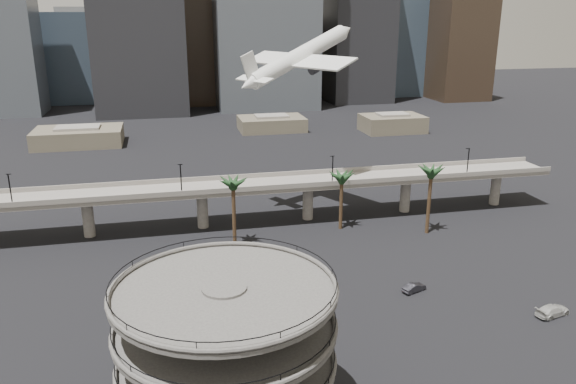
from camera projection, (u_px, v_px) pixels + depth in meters
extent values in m
cylinder|color=#484643|center=(227.00, 361.00, 56.62)|extent=(4.40, 4.40, 16.50)
cylinder|color=#484643|center=(227.00, 363.00, 56.69)|extent=(22.00, 22.00, 0.45)
torus|color=#484643|center=(227.00, 358.00, 56.55)|extent=(22.20, 22.20, 0.50)
torus|color=black|center=(227.00, 352.00, 56.30)|extent=(21.80, 21.80, 0.10)
cylinder|color=#484643|center=(226.00, 328.00, 55.48)|extent=(22.00, 22.00, 0.45)
torus|color=#484643|center=(226.00, 324.00, 55.34)|extent=(22.20, 22.20, 0.50)
torus|color=black|center=(225.00, 316.00, 55.09)|extent=(21.80, 21.80, 0.10)
cylinder|color=#484643|center=(224.00, 291.00, 54.27)|extent=(22.00, 22.00, 0.45)
torus|color=#484643|center=(224.00, 287.00, 54.13)|extent=(22.20, 22.20, 0.50)
torus|color=black|center=(224.00, 280.00, 53.89)|extent=(21.80, 21.80, 0.10)
cube|color=slate|center=(256.00, 186.00, 114.21)|extent=(130.00, 9.00, 0.90)
cube|color=slate|center=(260.00, 188.00, 109.75)|extent=(130.00, 0.30, 1.00)
cube|color=slate|center=(252.00, 176.00, 118.12)|extent=(130.00, 0.30, 1.00)
cylinder|color=slate|center=(88.00, 218.00, 108.51)|extent=(2.20, 2.20, 8.00)
cylinder|color=slate|center=(202.00, 209.00, 113.16)|extent=(2.20, 2.20, 8.00)
cylinder|color=slate|center=(308.00, 202.00, 117.80)|extent=(2.20, 2.20, 8.00)
cylinder|color=slate|center=(405.00, 195.00, 122.44)|extent=(2.20, 2.20, 8.00)
cylinder|color=slate|center=(495.00, 188.00, 127.09)|extent=(2.20, 2.20, 8.00)
cylinder|color=black|center=(10.00, 190.00, 99.93)|extent=(0.24, 0.24, 6.00)
cylinder|color=black|center=(181.00, 180.00, 106.26)|extent=(0.24, 0.24, 6.00)
cylinder|color=black|center=(333.00, 170.00, 112.60)|extent=(0.24, 0.24, 6.00)
cylinder|color=black|center=(468.00, 162.00, 118.93)|extent=(0.24, 0.24, 6.00)
cylinder|color=#48331E|center=(234.00, 215.00, 103.30)|extent=(0.70, 0.70, 12.15)
ellipsoid|color=#19371A|center=(233.00, 181.00, 101.34)|extent=(4.40, 4.40, 2.00)
cylinder|color=#48331E|center=(341.00, 203.00, 111.86)|extent=(0.70, 0.70, 10.80)
ellipsoid|color=#19371A|center=(342.00, 175.00, 110.11)|extent=(4.40, 4.40, 2.00)
cylinder|color=#48331E|center=(429.00, 203.00, 109.39)|extent=(0.70, 0.70, 12.60)
ellipsoid|color=#19371A|center=(432.00, 170.00, 107.37)|extent=(4.40, 4.40, 2.00)
cube|color=brown|center=(79.00, 137.00, 185.30)|extent=(28.00, 18.00, 5.50)
cube|color=slate|center=(78.00, 127.00, 184.35)|extent=(14.00, 9.00, 0.80)
cube|color=brown|center=(272.00, 124.00, 208.82)|extent=(24.00, 16.00, 5.00)
cube|color=slate|center=(271.00, 116.00, 207.94)|extent=(12.00, 8.00, 0.80)
cube|color=brown|center=(392.00, 123.00, 206.59)|extent=(22.00, 15.00, 6.00)
cube|color=slate|center=(393.00, 114.00, 205.56)|extent=(11.00, 7.50, 0.80)
cube|color=#4C525A|center=(3.00, 32.00, 233.39)|extent=(26.00, 24.00, 68.94)
cube|color=#384757|center=(80.00, 57.00, 275.21)|extent=(30.00, 30.00, 42.43)
cube|color=slate|center=(75.00, 9.00, 268.43)|extent=(16.50, 16.50, 2.40)
cube|color=#32261B|center=(204.00, 18.00, 263.67)|extent=(28.00, 26.00, 79.55)
cube|color=#83725A|center=(300.00, 60.00, 294.58)|extent=(24.00, 24.00, 37.12)
cube|color=slate|center=(300.00, 21.00, 288.61)|extent=(13.20, 13.20, 2.40)
cube|color=black|center=(359.00, 13.00, 269.12)|extent=(30.00, 28.00, 83.97)
cube|color=#384757|center=(394.00, 35.00, 296.75)|extent=(34.00, 30.00, 61.87)
cube|color=#32261B|center=(460.00, 47.00, 280.39)|extent=(26.00, 26.00, 51.27)
cube|color=#83725A|center=(225.00, 62.00, 305.90)|extent=(22.00, 22.00, 33.59)
cube|color=slate|center=(224.00, 27.00, 300.46)|extent=(12.10, 12.10, 2.40)
cylinder|color=white|center=(300.00, 56.00, 120.30)|extent=(25.28, 16.12, 12.39)
cone|color=white|center=(346.00, 30.00, 127.84)|extent=(5.54, 5.20, 4.45)
cone|color=white|center=(248.00, 85.00, 112.77)|extent=(5.24, 4.80, 4.08)
cube|color=white|center=(297.00, 60.00, 120.11)|extent=(19.51, 28.57, 2.43)
cube|color=white|center=(254.00, 79.00, 113.54)|extent=(6.73, 9.65, 1.01)
cube|color=white|center=(250.00, 66.00, 112.19)|extent=(4.30, 2.59, 6.10)
cylinder|color=#27272C|center=(284.00, 64.00, 124.85)|extent=(4.90, 3.89, 3.20)
cylinder|color=#27272C|center=(318.00, 67.00, 117.21)|extent=(4.90, 3.89, 3.20)
imported|color=#B61A37|center=(313.00, 291.00, 86.19)|extent=(4.68, 1.93, 1.59)
imported|color=#232328|center=(414.00, 288.00, 87.52)|extent=(4.35, 2.84, 1.35)
imported|color=#B7B6B2|center=(552.00, 310.00, 80.52)|extent=(5.85, 3.48, 1.59)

